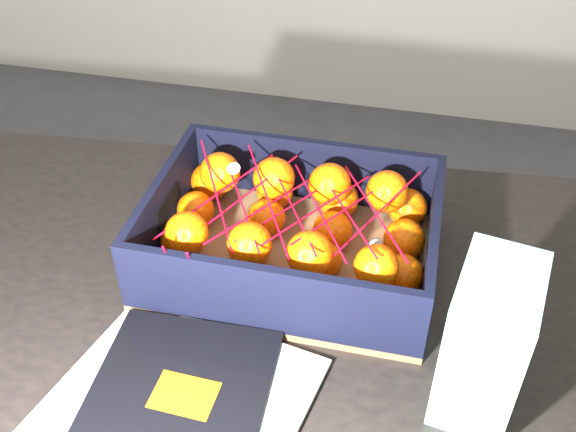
% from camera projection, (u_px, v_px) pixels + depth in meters
% --- Properties ---
extents(table, '(1.26, 0.90, 0.75)m').
position_uv_depth(table, '(207.00, 362.00, 0.98)').
color(table, black).
rests_on(table, ground).
extents(magazine_stack, '(0.35, 0.32, 0.02)m').
position_uv_depth(magazine_stack, '(170.00, 414.00, 0.78)').
color(magazine_stack, silver).
rests_on(magazine_stack, table).
extents(produce_crate, '(0.40, 0.30, 0.12)m').
position_uv_depth(produce_crate, '(293.00, 242.00, 0.98)').
color(produce_crate, brown).
rests_on(produce_crate, table).
extents(clementine_heap, '(0.38, 0.28, 0.11)m').
position_uv_depth(clementine_heap, '(291.00, 230.00, 0.96)').
color(clementine_heap, '#FF5705').
rests_on(clementine_heap, produce_crate).
extents(mesh_net, '(0.33, 0.27, 0.09)m').
position_uv_depth(mesh_net, '(286.00, 208.00, 0.93)').
color(mesh_net, red).
rests_on(mesh_net, clementine_heap).
extents(retail_carton, '(0.11, 0.14, 0.19)m').
position_uv_depth(retail_carton, '(487.00, 341.00, 0.76)').
color(retail_carton, silver).
rests_on(retail_carton, table).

